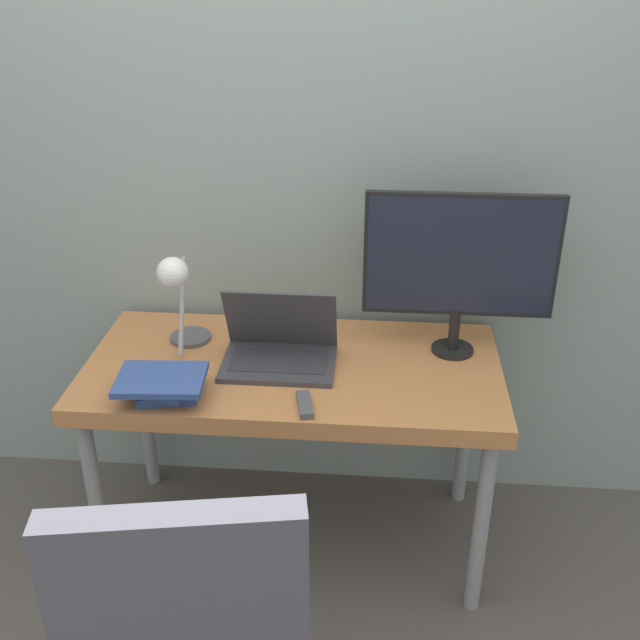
% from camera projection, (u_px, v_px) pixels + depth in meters
% --- Properties ---
extents(ground_plane, '(12.00, 12.00, 0.00)m').
position_uv_depth(ground_plane, '(285.00, 607.00, 2.48)').
color(ground_plane, '#514C47').
extents(wall_back, '(8.00, 0.05, 2.60)m').
position_uv_depth(wall_back, '(304.00, 163.00, 2.53)').
color(wall_back, gray).
rests_on(wall_back, ground_plane).
extents(desk, '(1.35, 0.66, 0.74)m').
position_uv_depth(desk, '(293.00, 382.00, 2.47)').
color(desk, '#B77542').
rests_on(desk, ground_plane).
extents(laptop, '(0.36, 0.26, 0.25)m').
position_uv_depth(laptop, '(279.00, 348.00, 2.42)').
color(laptop, '#38383D').
rests_on(laptop, desk).
extents(monitor, '(0.61, 0.14, 0.55)m').
position_uv_depth(monitor, '(460.00, 261.00, 2.37)').
color(monitor, black).
rests_on(monitor, desk).
extents(desk_lamp, '(0.14, 0.26, 0.36)m').
position_uv_depth(desk_lamp, '(178.00, 291.00, 2.39)').
color(desk_lamp, '#4C4C51').
rests_on(desk_lamp, desk).
extents(book_stack, '(0.27, 0.21, 0.08)m').
position_uv_depth(book_stack, '(162.00, 385.00, 2.24)').
color(book_stack, '#334C8C').
rests_on(book_stack, desk).
extents(tv_remote, '(0.07, 0.14, 0.02)m').
position_uv_depth(tv_remote, '(305.00, 405.00, 2.20)').
color(tv_remote, '#4C4C51').
rests_on(tv_remote, desk).
extents(game_controller, '(0.15, 0.10, 0.04)m').
position_uv_depth(game_controller, '(150.00, 385.00, 2.28)').
color(game_controller, black).
rests_on(game_controller, desk).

